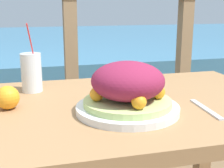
% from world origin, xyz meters
% --- Properties ---
extents(patio_table, '(1.22, 0.70, 0.71)m').
position_xyz_m(patio_table, '(0.00, 0.00, 0.62)').
color(patio_table, '#997047').
rests_on(patio_table, ground_plane).
extents(railing_fence, '(2.80, 0.08, 1.13)m').
position_xyz_m(railing_fence, '(-0.00, 0.80, 0.77)').
color(railing_fence, '#937551').
rests_on(railing_fence, ground_plane).
extents(sea_backdrop, '(12.00, 4.00, 0.59)m').
position_xyz_m(sea_backdrop, '(0.00, 3.30, 0.29)').
color(sea_backdrop, teal).
rests_on(sea_backdrop, ground_plane).
extents(salad_plate, '(0.30, 0.30, 0.15)m').
position_xyz_m(salad_plate, '(0.05, -0.09, 0.78)').
color(salad_plate, silver).
rests_on(salad_plate, patio_table).
extents(drink_glass, '(0.07, 0.08, 0.24)m').
position_xyz_m(drink_glass, '(-0.21, 0.20, 0.78)').
color(drink_glass, silver).
rests_on(drink_glass, patio_table).
extents(knife, '(0.03, 0.18, 0.00)m').
position_xyz_m(knife, '(0.28, -0.13, 0.72)').
color(knife, silver).
rests_on(knife, patio_table).
extents(orange_near_basket, '(0.07, 0.07, 0.07)m').
position_xyz_m(orange_near_basket, '(-0.28, 0.02, 0.75)').
color(orange_near_basket, orange).
rests_on(orange_near_basket, patio_table).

